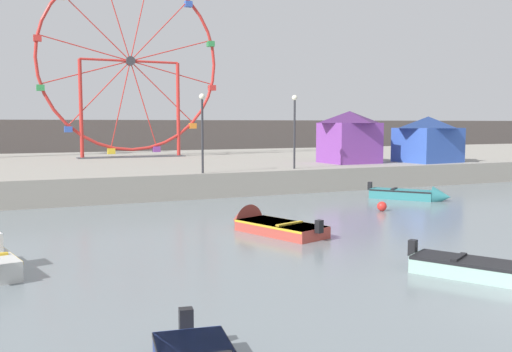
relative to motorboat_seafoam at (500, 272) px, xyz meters
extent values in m
cube|color=gray|center=(-0.17, 30.87, 0.42)|extent=(110.00, 25.96, 1.35)
cube|color=#564C47|center=(-0.17, 57.09, 1.95)|extent=(140.00, 3.00, 4.40)
cube|color=black|center=(-8.57, -1.03, 0.31)|extent=(0.27, 0.23, 0.44)
cube|color=#93BCAD|center=(-0.32, 0.56, -0.02)|extent=(2.52, 3.24, 0.46)
cube|color=black|center=(-0.32, 0.56, 0.17)|extent=(2.52, 3.22, 0.08)
cube|color=black|center=(-1.14, 1.98, 0.32)|extent=(0.31, 0.29, 0.44)
cube|color=black|center=(-0.52, 0.89, 0.24)|extent=(0.91, 0.62, 0.06)
cube|color=teal|center=(7.79, 13.71, 0.00)|extent=(2.86, 3.20, 0.50)
cube|color=black|center=(7.79, 13.71, 0.21)|extent=(2.85, 3.19, 0.08)
cone|color=teal|center=(9.06, 12.11, 0.00)|extent=(1.35, 1.33, 1.02)
cube|color=black|center=(6.71, 15.06, 0.36)|extent=(0.31, 0.31, 0.44)
cube|color=black|center=(7.53, 14.03, 0.28)|extent=(0.81, 0.69, 0.06)
cube|color=#B24238|center=(-2.34, 7.75, -0.04)|extent=(2.51, 3.71, 0.41)
cube|color=gold|center=(-2.34, 7.75, 0.12)|extent=(2.52, 3.68, 0.08)
cone|color=#B24238|center=(-3.04, 9.79, -0.04)|extent=(1.63, 1.34, 1.40)
cube|color=black|center=(-1.75, 6.05, 0.27)|extent=(0.29, 0.27, 0.44)
cube|color=gold|center=(-2.20, 7.35, 0.19)|extent=(1.24, 0.56, 0.06)
torus|color=red|center=(-2.25, 34.08, 8.55)|extent=(13.96, 0.24, 13.96)
cylinder|color=#38383D|center=(-2.25, 34.08, 8.55)|extent=(0.70, 0.50, 0.70)
cylinder|color=red|center=(1.08, 34.08, 7.75)|extent=(6.69, 0.08, 1.69)
cube|color=red|center=(4.41, 34.08, 6.66)|extent=(0.56, 0.48, 0.44)
cylinder|color=red|center=(1.04, 34.08, 9.52)|extent=(6.60, 0.08, 2.02)
cube|color=#33934C|center=(4.33, 34.08, 10.21)|extent=(0.56, 0.48, 0.44)
cylinder|color=red|center=(0.11, 34.08, 11.04)|extent=(4.79, 0.08, 5.02)
cube|color=#3356B7|center=(2.47, 34.08, 13.24)|extent=(0.56, 0.48, 0.44)
cylinder|color=red|center=(-1.45, 34.08, 11.89)|extent=(1.69, 0.08, 6.69)
cylinder|color=red|center=(-3.22, 34.08, 11.84)|extent=(2.02, 0.08, 6.60)
cylinder|color=red|center=(-4.74, 34.08, 10.92)|extent=(5.02, 0.08, 4.79)
cylinder|color=red|center=(-5.59, 34.08, 9.36)|extent=(6.69, 0.08, 1.69)
cube|color=red|center=(-8.92, 34.08, 9.88)|extent=(0.56, 0.48, 0.44)
cylinder|color=red|center=(-5.54, 34.08, 7.59)|extent=(6.60, 0.08, 2.02)
cube|color=#33934C|center=(-8.83, 34.08, 6.34)|extent=(0.56, 0.48, 0.44)
cylinder|color=red|center=(-4.62, 34.08, 6.07)|extent=(4.79, 0.08, 5.02)
cube|color=#3356B7|center=(-6.98, 34.08, 3.31)|extent=(0.56, 0.48, 0.44)
cylinder|color=red|center=(-3.06, 34.08, 5.22)|extent=(1.69, 0.08, 6.69)
cube|color=yellow|center=(-3.86, 34.08, 1.61)|extent=(0.56, 0.48, 0.44)
cylinder|color=red|center=(-1.28, 34.08, 5.27)|extent=(2.02, 0.08, 6.60)
cube|color=purple|center=(-0.31, 34.08, 1.70)|extent=(0.56, 0.48, 0.44)
cylinder|color=red|center=(0.23, 34.08, 6.19)|extent=(5.02, 0.08, 4.79)
cube|color=orange|center=(2.72, 34.08, 3.55)|extent=(0.56, 0.48, 0.44)
cylinder|color=red|center=(-6.03, 34.08, 4.83)|extent=(0.28, 0.28, 7.46)
cylinder|color=red|center=(1.52, 34.08, 4.83)|extent=(0.28, 0.28, 7.46)
cylinder|color=red|center=(-2.25, 34.08, 8.55)|extent=(7.54, 0.18, 0.18)
cube|color=#4C4C51|center=(-2.25, 34.08, 1.14)|extent=(8.34, 1.20, 0.08)
cube|color=#3356B7|center=(15.23, 20.39, 2.27)|extent=(3.97, 3.64, 2.34)
pyramid|color=navy|center=(15.23, 20.39, 3.82)|extent=(4.37, 4.01, 0.80)
cube|color=purple|center=(9.80, 21.83, 2.44)|extent=(3.34, 3.18, 2.69)
pyramid|color=#462156|center=(9.80, 21.83, 4.17)|extent=(3.68, 3.49, 0.80)
cylinder|color=#2D2D33|center=(4.15, 19.02, 3.09)|extent=(0.12, 0.12, 4.00)
sphere|color=#F2EACC|center=(4.15, 19.02, 5.23)|extent=(0.32, 0.32, 0.32)
cylinder|color=#2D2D33|center=(-1.75, 18.30, 3.06)|extent=(0.12, 0.12, 3.92)
sphere|color=#F2EACC|center=(-1.75, 18.30, 5.16)|extent=(0.32, 0.32, 0.32)
sphere|color=red|center=(4.30, 10.72, -0.03)|extent=(0.44, 0.44, 0.44)
camera|label=1|loc=(-11.35, -10.28, 3.74)|focal=39.62mm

